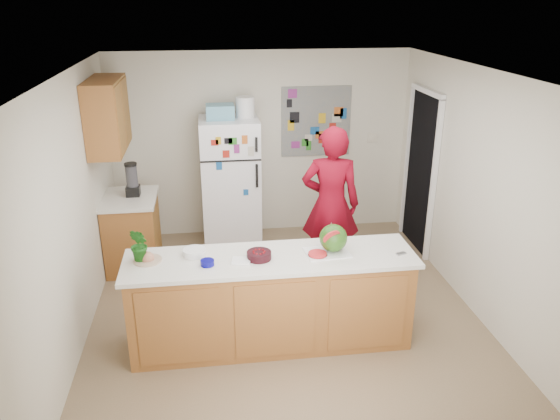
{
  "coord_description": "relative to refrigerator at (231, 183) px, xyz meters",
  "views": [
    {
      "loc": [
        -0.72,
        -4.95,
        3.15
      ],
      "look_at": [
        -0.02,
        0.2,
        1.1
      ],
      "focal_mm": 35.0,
      "sensor_mm": 36.0,
      "label": 1
    }
  ],
  "objects": [
    {
      "name": "peninsula_top",
      "position": [
        0.25,
        -2.38,
        0.05
      ],
      "size": [
        2.68,
        0.7,
        0.04
      ],
      "primitive_type": "cube",
      "color": "silver",
      "rests_on": "peninsula_base"
    },
    {
      "name": "upper_cabinets",
      "position": [
        -1.37,
        -0.58,
        1.05
      ],
      "size": [
        0.35,
        1.0,
        0.8
      ],
      "primitive_type": "cube",
      "color": "brown",
      "rests_on": "wall_left"
    },
    {
      "name": "watermelon",
      "position": [
        0.84,
        -2.35,
        0.21
      ],
      "size": [
        0.26,
        0.26,
        0.26
      ],
      "primitive_type": "sphere",
      "color": "#1F5619",
      "rests_on": "cutting_board"
    },
    {
      "name": "keys",
      "position": [
        1.45,
        -2.48,
        0.08
      ],
      "size": [
        0.1,
        0.07,
        0.01
      ],
      "primitive_type": "cube",
      "rotation": [
        0.0,
        0.0,
        0.3
      ],
      "color": "gray",
      "rests_on": "peninsula_top"
    },
    {
      "name": "white_bowl",
      "position": [
        -0.44,
        -2.25,
        0.1
      ],
      "size": [
        0.27,
        0.27,
        0.06
      ],
      "primitive_type": "cylinder",
      "rotation": [
        0.0,
        0.0,
        0.32
      ],
      "color": "silver",
      "rests_on": "peninsula_top"
    },
    {
      "name": "person",
      "position": [
        1.09,
        -1.14,
        0.07
      ],
      "size": [
        0.74,
        0.56,
        1.83
      ],
      "primitive_type": "imported",
      "rotation": [
        0.0,
        0.0,
        2.95
      ],
      "color": "maroon",
      "rests_on": "floor"
    },
    {
      "name": "cobalt_bowl",
      "position": [
        -0.33,
        -2.47,
        0.1
      ],
      "size": [
        0.15,
        0.15,
        0.05
      ],
      "primitive_type": "cylinder",
      "rotation": [
        0.0,
        0.0,
        -0.25
      ],
      "color": "#07066B",
      "rests_on": "peninsula_top"
    },
    {
      "name": "cutting_board",
      "position": [
        0.78,
        -2.37,
        0.08
      ],
      "size": [
        0.42,
        0.34,
        0.01
      ],
      "primitive_type": "cube",
      "rotation": [
        0.0,
        0.0,
        0.1
      ],
      "color": "white",
      "rests_on": "peninsula_top"
    },
    {
      "name": "peninsula_base",
      "position": [
        0.25,
        -2.38,
        -0.41
      ],
      "size": [
        2.6,
        0.62,
        0.88
      ],
      "primitive_type": "cube",
      "color": "brown",
      "rests_on": "floor"
    },
    {
      "name": "potted_plant",
      "position": [
        -0.91,
        -2.33,
        0.24
      ],
      "size": [
        0.22,
        0.23,
        0.33
      ],
      "primitive_type": "imported",
      "rotation": [
        0.0,
        0.0,
        5.27
      ],
      "color": "#0C4211",
      "rests_on": "peninsula_top"
    },
    {
      "name": "floor",
      "position": [
        0.45,
        -1.88,
        -0.86
      ],
      "size": [
        4.0,
        4.5,
        0.02
      ],
      "primitive_type": "cube",
      "color": "brown",
      "rests_on": "ground"
    },
    {
      "name": "wall_right",
      "position": [
        2.46,
        -1.88,
        0.4
      ],
      "size": [
        0.02,
        4.5,
        2.5
      ],
      "primitive_type": "cube",
      "color": "beige",
      "rests_on": "ground"
    },
    {
      "name": "watermelon_slice",
      "position": [
        0.68,
        -2.42,
        0.09
      ],
      "size": [
        0.17,
        0.17,
        0.02
      ],
      "primitive_type": "cylinder",
      "color": "#DB3360",
      "rests_on": "cutting_board"
    },
    {
      "name": "paper_towel",
      "position": [
        -0.03,
        -2.44,
        0.08
      ],
      "size": [
        0.19,
        0.17,
        0.02
      ],
      "primitive_type": "cube",
      "rotation": [
        0.0,
        0.0,
        -0.16
      ],
      "color": "white",
      "rests_on": "peninsula_top"
    },
    {
      "name": "side_counter_base",
      "position": [
        -1.24,
        -0.53,
        -0.42
      ],
      "size": [
        0.6,
        0.8,
        0.86
      ],
      "primitive_type": "cube",
      "color": "brown",
      "rests_on": "floor"
    },
    {
      "name": "photo_collage",
      "position": [
        1.2,
        0.36,
        0.7
      ],
      "size": [
        0.95,
        0.01,
        0.95
      ],
      "primitive_type": "cube",
      "color": "slate",
      "rests_on": "wall_back"
    },
    {
      "name": "doorway",
      "position": [
        2.44,
        -0.43,
        0.17
      ],
      "size": [
        0.03,
        0.85,
        2.04
      ],
      "primitive_type": "cube",
      "color": "black",
      "rests_on": "ground"
    },
    {
      "name": "refrigerator",
      "position": [
        0.0,
        0.0,
        0.0
      ],
      "size": [
        0.75,
        0.7,
        1.7
      ],
      "primitive_type": "cube",
      "color": "silver",
      "rests_on": "floor"
    },
    {
      "name": "blender_appliance",
      "position": [
        -1.19,
        -0.48,
        0.24
      ],
      "size": [
        0.14,
        0.14,
        0.38
      ],
      "primitive_type": "cylinder",
      "color": "black",
      "rests_on": "side_counter_top"
    },
    {
      "name": "side_counter_top",
      "position": [
        -1.24,
        -0.53,
        0.03
      ],
      "size": [
        0.64,
        0.84,
        0.04
      ],
      "primitive_type": "cube",
      "color": "silver",
      "rests_on": "side_counter_base"
    },
    {
      "name": "cherry_bowl",
      "position": [
        0.14,
        -2.4,
        0.11
      ],
      "size": [
        0.24,
        0.24,
        0.07
      ],
      "primitive_type": "cylinder",
      "rotation": [
        0.0,
        0.0,
        0.06
      ],
      "color": "black",
      "rests_on": "peninsula_top"
    },
    {
      "name": "wall_left",
      "position": [
        -1.56,
        -1.88,
        0.4
      ],
      "size": [
        0.02,
        4.5,
        2.5
      ],
      "primitive_type": "cube",
      "color": "beige",
      "rests_on": "ground"
    },
    {
      "name": "plate",
      "position": [
        -0.86,
        -2.32,
        0.08
      ],
      "size": [
        0.27,
        0.27,
        0.02
      ],
      "primitive_type": "cylinder",
      "rotation": [
        0.0,
        0.0,
        0.08
      ],
      "color": "beige",
      "rests_on": "peninsula_top"
    },
    {
      "name": "ceiling",
      "position": [
        0.45,
        -1.88,
        1.66
      ],
      "size": [
        4.0,
        4.5,
        0.02
      ],
      "primitive_type": "cube",
      "color": "white",
      "rests_on": "wall_back"
    },
    {
      "name": "wall_back",
      "position": [
        0.45,
        0.38,
        0.4
      ],
      "size": [
        4.0,
        0.02,
        2.5
      ],
      "primitive_type": "cube",
      "color": "beige",
      "rests_on": "ground"
    },
    {
      "name": "fridge_top_bin",
      "position": [
        -0.1,
        0.0,
        0.94
      ],
      "size": [
        0.35,
        0.28,
        0.18
      ],
      "primitive_type": "cube",
      "color": "#5999B2",
      "rests_on": "refrigerator"
    }
  ]
}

